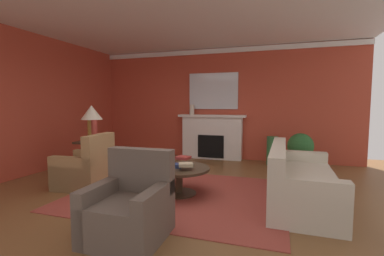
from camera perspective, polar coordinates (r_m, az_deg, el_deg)
ground_plane at (r=4.49m, az=-4.27°, el=-14.08°), size 8.58×8.58×0.00m
wall_fireplace at (r=7.42m, az=5.39°, el=5.08°), size 7.20×0.12×2.95m
wall_window at (r=6.52m, az=-31.83°, el=4.34°), size 0.12×7.11×2.95m
ceiling_panel at (r=4.77m, az=-3.05°, el=23.52°), size 7.20×7.11×0.06m
crown_moulding at (r=7.47m, az=5.35°, el=15.85°), size 7.20×0.08×0.12m
area_rug at (r=4.56m, az=-2.75°, el=-13.70°), size 3.35×2.65×0.01m
fireplace at (r=7.29m, az=4.21°, el=-2.11°), size 1.80×0.35×1.19m
mantel_mirror at (r=7.36m, az=4.50°, el=7.76°), size 1.33×0.04×0.96m
sofa at (r=4.41m, az=21.62°, el=-10.72°), size 0.94×2.12×0.85m
armchair_near_window at (r=5.22m, az=-21.47°, el=-8.20°), size 0.87×0.87×0.95m
armchair_facing_fireplace at (r=3.19m, az=-13.01°, el=-16.53°), size 0.81×0.81×0.95m
coffee_table at (r=4.46m, az=-2.77°, el=-9.70°), size 1.00×1.00×0.45m
side_table at (r=6.10m, az=-20.16°, el=-5.37°), size 0.56×0.56×0.70m
table_lamp at (r=6.01m, az=-20.40°, el=2.39°), size 0.44×0.44×0.75m
vase_on_side_table at (r=5.84m, az=-19.88°, el=-0.59°), size 0.12×0.12×0.45m
vase_mantel_left at (r=7.34m, az=-0.03°, el=3.90°), size 0.13×0.13×0.27m
vase_tall_corner at (r=6.83m, az=16.59°, el=-4.63°), size 0.27×0.27×0.69m
book_red_cover at (r=4.43m, az=-3.85°, el=-7.90°), size 0.28×0.23×0.06m
book_art_folio at (r=4.24m, az=-1.30°, el=-7.73°), size 0.27×0.25×0.05m
book_small_novel at (r=4.55m, az=-1.85°, el=-6.27°), size 0.24×0.22×0.04m
potted_plant at (r=6.45m, az=21.89°, el=-4.04°), size 0.56×0.56×0.83m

